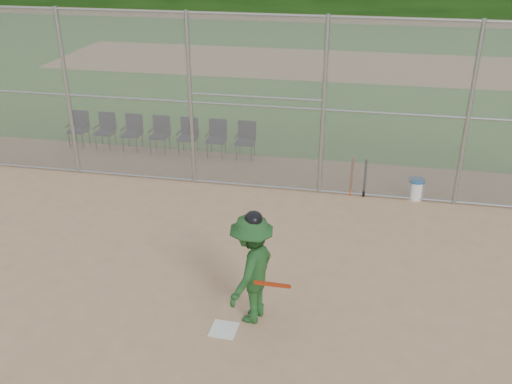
% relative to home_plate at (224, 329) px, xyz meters
% --- Properties ---
extents(ground, '(100.00, 100.00, 0.00)m').
position_rel_home_plate_xyz_m(ground, '(-0.02, 0.18, -0.01)').
color(ground, tan).
rests_on(ground, ground).
extents(grass_strip, '(100.00, 100.00, 0.00)m').
position_rel_home_plate_xyz_m(grass_strip, '(-0.02, 18.18, -0.00)').
color(grass_strip, '#286D20').
rests_on(grass_strip, ground).
extents(dirt_patch_far, '(24.00, 24.00, 0.00)m').
position_rel_home_plate_xyz_m(dirt_patch_far, '(-0.02, 18.18, -0.00)').
color(dirt_patch_far, tan).
rests_on(dirt_patch_far, ground).
extents(backstop_fence, '(16.09, 0.09, 4.00)m').
position_rel_home_plate_xyz_m(backstop_fence, '(-0.02, 5.18, 2.06)').
color(backstop_fence, gray).
rests_on(backstop_fence, ground).
extents(home_plate, '(0.42, 0.42, 0.02)m').
position_rel_home_plate_xyz_m(home_plate, '(0.00, 0.00, 0.00)').
color(home_plate, silver).
rests_on(home_plate, ground).
extents(batter_at_plate, '(1.11, 1.39, 1.90)m').
position_rel_home_plate_xyz_m(batter_at_plate, '(0.36, 0.39, 0.91)').
color(batter_at_plate, '#1F4D21').
rests_on(batter_at_plate, ground).
extents(water_cooler, '(0.38, 0.38, 0.47)m').
position_rel_home_plate_xyz_m(water_cooler, '(3.15, 5.31, 0.23)').
color(water_cooler, white).
rests_on(water_cooler, ground).
extents(spare_bats, '(0.36, 0.35, 0.83)m').
position_rel_home_plate_xyz_m(spare_bats, '(1.85, 5.31, 0.40)').
color(spare_bats, '#D84C14').
rests_on(spare_bats, ground).
extents(chair_0, '(0.54, 0.52, 0.96)m').
position_rel_home_plate_xyz_m(chair_0, '(-5.87, 6.93, 0.47)').
color(chair_0, '#0E1934').
rests_on(chair_0, ground).
extents(chair_1, '(0.54, 0.52, 0.96)m').
position_rel_home_plate_xyz_m(chair_1, '(-5.08, 6.93, 0.47)').
color(chair_1, '#0E1934').
rests_on(chair_1, ground).
extents(chair_2, '(0.54, 0.52, 0.96)m').
position_rel_home_plate_xyz_m(chair_2, '(-4.29, 6.93, 0.47)').
color(chair_2, '#0E1934').
rests_on(chair_2, ground).
extents(chair_3, '(0.54, 0.52, 0.96)m').
position_rel_home_plate_xyz_m(chair_3, '(-3.50, 6.93, 0.47)').
color(chair_3, '#0E1934').
rests_on(chair_3, ground).
extents(chair_4, '(0.54, 0.52, 0.96)m').
position_rel_home_plate_xyz_m(chair_4, '(-2.71, 6.93, 0.47)').
color(chair_4, '#0E1934').
rests_on(chair_4, ground).
extents(chair_5, '(0.54, 0.52, 0.96)m').
position_rel_home_plate_xyz_m(chair_5, '(-1.93, 6.93, 0.47)').
color(chair_5, '#0E1934').
rests_on(chair_5, ground).
extents(chair_6, '(0.54, 0.52, 0.96)m').
position_rel_home_plate_xyz_m(chair_6, '(-1.14, 6.93, 0.47)').
color(chair_6, '#0E1934').
rests_on(chair_6, ground).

